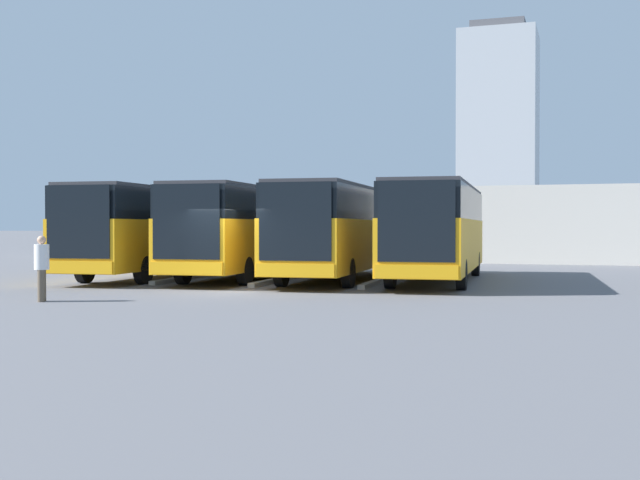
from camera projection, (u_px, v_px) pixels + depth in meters
ground_plane at (225, 291)px, 24.18m from camera, size 600.00×600.00×0.00m
bus_0 at (438, 228)px, 28.51m from camera, size 3.37×12.05×3.40m
curb_divider_0 at (377, 282)px, 27.43m from camera, size 0.64×5.57×0.15m
bus_1 at (340, 228)px, 29.32m from camera, size 3.37×12.05×3.40m
curb_divider_1 at (277, 280)px, 28.24m from camera, size 0.64×5.57×0.15m
bus_2 at (250, 228)px, 30.39m from camera, size 3.37×12.05×3.40m
curb_divider_2 at (186, 278)px, 29.31m from camera, size 0.64×5.57×0.15m
bus_3 at (160, 228)px, 31.04m from camera, size 3.37×12.05×3.40m
pedestrian at (42, 266)px, 20.92m from camera, size 0.52×0.52×1.72m
station_building at (410, 225)px, 49.56m from camera, size 38.52×14.44×4.13m
office_tower at (499, 132)px, 208.80m from camera, size 19.46×19.46×54.62m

